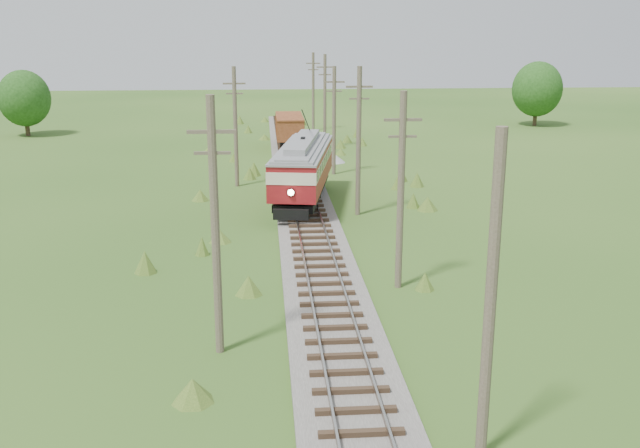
{
  "coord_description": "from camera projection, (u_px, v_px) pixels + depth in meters",
  "views": [
    {
      "loc": [
        -2.51,
        -11.38,
        10.96
      ],
      "look_at": [
        0.0,
        20.15,
        2.39
      ],
      "focal_mm": 40.0,
      "sensor_mm": 36.0,
      "label": 1
    }
  ],
  "objects": [
    {
      "name": "utility_pole_r_3",
      "position": [
        359.0,
        140.0,
        42.87
      ],
      "size": [
        1.6,
        0.3,
        9.0
      ],
      "color": "brown",
      "rests_on": "ground"
    },
    {
      "name": "utility_pole_l_a",
      "position": [
        215.0,
        226.0,
        24.02
      ],
      "size": [
        1.6,
        0.3,
        9.0
      ],
      "color": "brown",
      "rests_on": "ground"
    },
    {
      "name": "streetcar",
      "position": [
        303.0,
        165.0,
        45.93
      ],
      "size": [
        4.93,
        12.59,
        5.69
      ],
      "rotation": [
        0.0,
        0.0,
        -0.17
      ],
      "color": "black",
      "rests_on": "ground"
    },
    {
      "name": "railbed_main",
      "position": [
        303.0,
        201.0,
        46.67
      ],
      "size": [
        3.6,
        96.0,
        0.57
      ],
      "color": "#605B54",
      "rests_on": "ground"
    },
    {
      "name": "gondola",
      "position": [
        289.0,
        128.0,
        68.61
      ],
      "size": [
        2.56,
        7.81,
        2.59
      ],
      "rotation": [
        0.0,
        0.0,
        -0.0
      ],
      "color": "black",
      "rests_on": "ground"
    },
    {
      "name": "utility_pole_l_b",
      "position": [
        235.0,
        126.0,
        50.99
      ],
      "size": [
        1.6,
        0.3,
        8.6
      ],
      "color": "brown",
      "rests_on": "ground"
    },
    {
      "name": "utility_pole_r_5",
      "position": [
        325.0,
        101.0,
        67.91
      ],
      "size": [
        1.6,
        0.3,
        8.9
      ],
      "color": "brown",
      "rests_on": "ground"
    },
    {
      "name": "utility_pole_r_2",
      "position": [
        401.0,
        190.0,
        30.42
      ],
      "size": [
        1.6,
        0.3,
        8.6
      ],
      "color": "brown",
      "rests_on": "ground"
    },
    {
      "name": "tree_mid_b",
      "position": [
        537.0,
        89.0,
        84.45
      ],
      "size": [
        5.88,
        5.88,
        7.57
      ],
      "color": "#38281C",
      "rests_on": "ground"
    },
    {
      "name": "utility_pole_r_1",
      "position": [
        490.0,
        301.0,
        17.91
      ],
      "size": [
        0.3,
        0.3,
        8.8
      ],
      "color": "brown",
      "rests_on": "ground"
    },
    {
      "name": "gravel_pile",
      "position": [
        324.0,
        154.0,
        62.26
      ],
      "size": [
        3.66,
        3.89,
        1.33
      ],
      "color": "gray",
      "rests_on": "ground"
    },
    {
      "name": "utility_pole_r_4",
      "position": [
        334.0,
        120.0,
        55.44
      ],
      "size": [
        1.6,
        0.3,
        8.4
      ],
      "color": "brown",
      "rests_on": "ground"
    },
    {
      "name": "utility_pole_r_6",
      "position": [
        313.0,
        91.0,
        80.43
      ],
      "size": [
        1.6,
        0.3,
        8.7
      ],
      "color": "brown",
      "rests_on": "ground"
    },
    {
      "name": "tree_mid_a",
      "position": [
        24.0,
        98.0,
        76.24
      ],
      "size": [
        5.46,
        5.46,
        7.03
      ],
      "color": "#38281C",
      "rests_on": "ground"
    }
  ]
}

